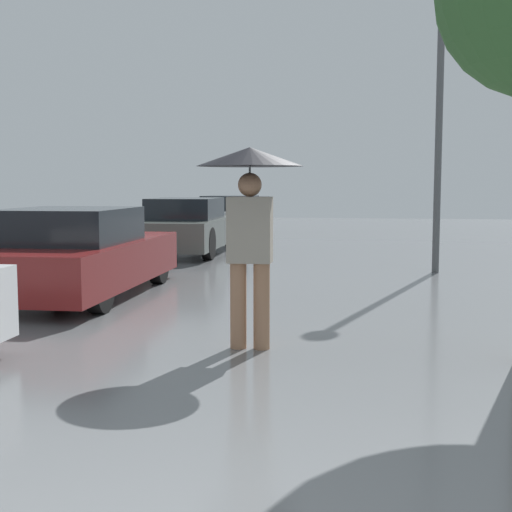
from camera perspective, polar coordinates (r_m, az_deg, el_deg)
pedestrian at (r=6.64m, az=-0.50°, el=4.97°), size 1.00×1.00×1.89m
parked_car_second at (r=10.19m, az=-14.28°, el=0.09°), size 1.80×4.18×1.22m
parked_car_third at (r=15.90m, az=-5.51°, el=2.30°), size 1.65×4.14×1.24m
parked_car_farthest at (r=21.72m, az=-1.97°, el=3.22°), size 1.72×4.53×1.19m
street_lamp at (r=12.95m, az=14.54°, el=14.38°), size 0.37×0.37×5.28m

